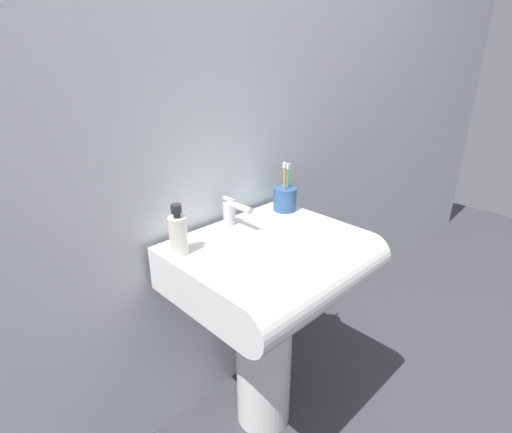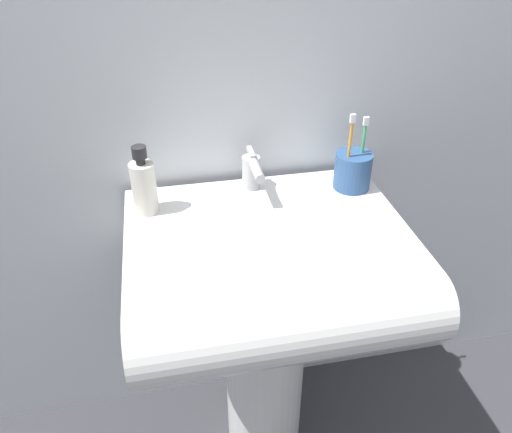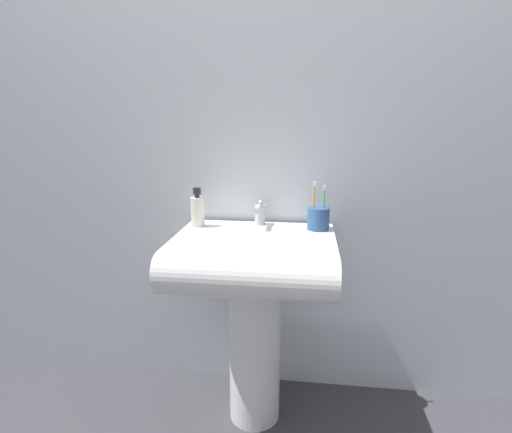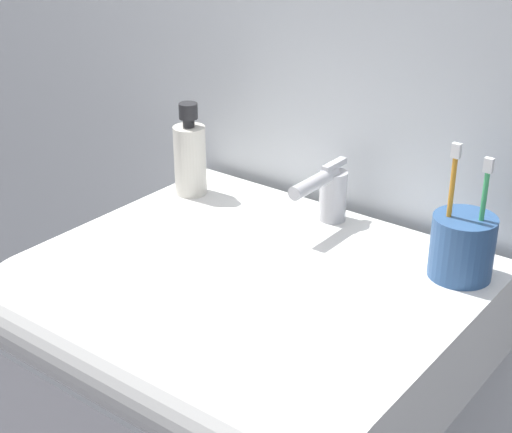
# 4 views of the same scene
# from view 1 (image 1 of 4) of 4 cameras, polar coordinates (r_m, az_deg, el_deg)

# --- Properties ---
(ground_plane) EXTENTS (6.00, 6.00, 0.00)m
(ground_plane) POSITION_cam_1_polar(r_m,az_deg,el_deg) (1.82, 1.04, -26.42)
(ground_plane) COLOR #38383D
(ground_plane) RESTS_ON ground
(wall_back) EXTENTS (5.00, 0.05, 2.40)m
(wall_back) POSITION_cam_1_polar(r_m,az_deg,el_deg) (1.39, -6.76, 15.47)
(wall_back) COLOR silver
(wall_back) RESTS_ON ground
(sink_pedestal) EXTENTS (0.21, 0.21, 0.65)m
(sink_pedestal) POSITION_cam_1_polar(r_m,az_deg,el_deg) (1.58, 1.13, -18.82)
(sink_pedestal) COLOR white
(sink_pedestal) RESTS_ON ground
(sink_basin) EXTENTS (0.61, 0.52, 0.15)m
(sink_basin) POSITION_cam_1_polar(r_m,az_deg,el_deg) (1.32, 3.00, -7.02)
(sink_basin) COLOR white
(sink_basin) RESTS_ON sink_pedestal
(faucet) EXTENTS (0.04, 0.14, 0.10)m
(faucet) POSITION_cam_1_polar(r_m,az_deg,el_deg) (1.40, -3.54, 0.70)
(faucet) COLOR #B7B7BC
(faucet) RESTS_ON sink_basin
(toothbrush_cup) EXTENTS (0.09, 0.09, 0.20)m
(toothbrush_cup) POSITION_cam_1_polar(r_m,az_deg,el_deg) (1.54, 4.15, 2.58)
(toothbrush_cup) COLOR #2D5184
(toothbrush_cup) RESTS_ON sink_basin
(soap_bottle) EXTENTS (0.06, 0.06, 0.16)m
(soap_bottle) POSITION_cam_1_polar(r_m,az_deg,el_deg) (1.22, -11.05, -2.43)
(soap_bottle) COLOR silver
(soap_bottle) RESTS_ON sink_basin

